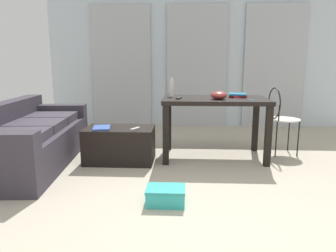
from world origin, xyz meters
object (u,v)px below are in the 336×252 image
object	(u,v)px
wire_chair	(279,113)
bowl	(219,95)
shoebox	(166,196)
magazine	(102,128)
coffee_table	(120,145)
couch	(29,140)
scissors	(253,100)
bottle_near	(172,88)
tv_remote_primary	(135,129)
craft_table	(215,107)
book_stack	(238,95)
tv_remote_on_table	(179,98)

from	to	relation	value
wire_chair	bowl	world-z (taller)	wire_chair
shoebox	magazine	bearing A→B (deg)	126.98
coffee_table	magazine	bearing A→B (deg)	-161.91
couch	magazine	bearing A→B (deg)	5.58
scissors	magazine	xyz separation A→B (m)	(-1.75, -0.11, -0.32)
couch	shoebox	xyz separation A→B (m)	(1.65, -1.00, -0.22)
wire_chair	bottle_near	world-z (taller)	bottle_near
couch	bowl	bearing A→B (deg)	6.47
tv_remote_primary	bowl	bearing A→B (deg)	40.67
craft_table	bottle_near	size ratio (longest dim) A/B	5.25
couch	book_stack	size ratio (longest dim) A/B	7.91
tv_remote_on_table	shoebox	xyz separation A→B (m)	(-0.08, -1.29, -0.68)
tv_remote_on_table	magazine	distance (m)	0.98
magazine	coffee_table	bearing A→B (deg)	7.20
couch	craft_table	xyz separation A→B (m)	(2.17, 0.39, 0.35)
tv_remote_primary	tv_remote_on_table	bearing A→B (deg)	56.02
tv_remote_on_table	magazine	xyz separation A→B (m)	(-0.90, -0.21, -0.33)
bottle_near	tv_remote_primary	xyz separation A→B (m)	(-0.40, -0.47, -0.43)
bowl	scissors	xyz separation A→B (m)	(0.39, -0.06, -0.04)
wire_chair	bottle_near	size ratio (longest dim) A/B	3.59
craft_table	tv_remote_primary	distance (m)	1.02
wire_chair	tv_remote_primary	world-z (taller)	wire_chair
craft_table	couch	bearing A→B (deg)	-169.75
bowl	tv_remote_on_table	xyz separation A→B (m)	(-0.47, 0.05, -0.04)
book_stack	tv_remote_on_table	xyz separation A→B (m)	(-0.73, -0.22, -0.02)
wire_chair	tv_remote_on_table	world-z (taller)	wire_chair
craft_table	shoebox	distance (m)	1.59
tv_remote_primary	magazine	distance (m)	0.41
magazine	craft_table	bearing A→B (deg)	2.25
bowl	tv_remote_on_table	bearing A→B (deg)	174.50
bottle_near	tv_remote_primary	world-z (taller)	bottle_near
couch	bowl	size ratio (longest dim) A/B	11.14
craft_table	magazine	distance (m)	1.39
craft_table	coffee_table	bearing A→B (deg)	-167.73
book_stack	tv_remote_primary	world-z (taller)	book_stack
bowl	couch	bearing A→B (deg)	-173.53
couch	book_stack	bearing A→B (deg)	11.72
craft_table	wire_chair	distance (m)	0.87
tv_remote_primary	magazine	size ratio (longest dim) A/B	0.53
shoebox	bottle_near	bearing A→B (deg)	90.51
bowl	tv_remote_on_table	distance (m)	0.47
coffee_table	couch	bearing A→B (deg)	-171.99
coffee_table	wire_chair	bearing A→B (deg)	12.44
couch	wire_chair	size ratio (longest dim) A/B	2.44
wire_chair	magazine	distance (m)	2.23
wire_chair	shoebox	world-z (taller)	wire_chair
tv_remote_on_table	tv_remote_primary	distance (m)	0.65
bottle_near	tv_remote_primary	distance (m)	0.75
craft_table	tv_remote_on_table	distance (m)	0.46
coffee_table	tv_remote_primary	bearing A→B (deg)	-28.50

